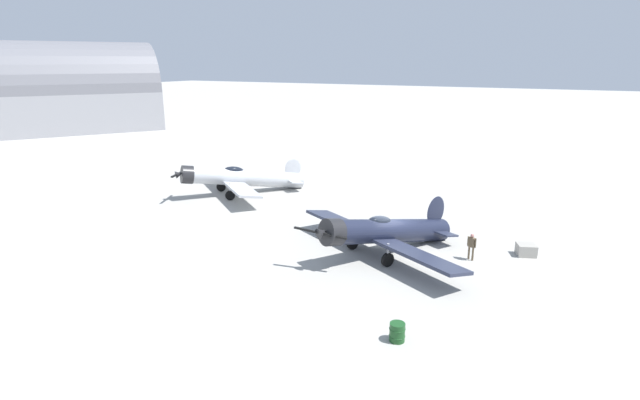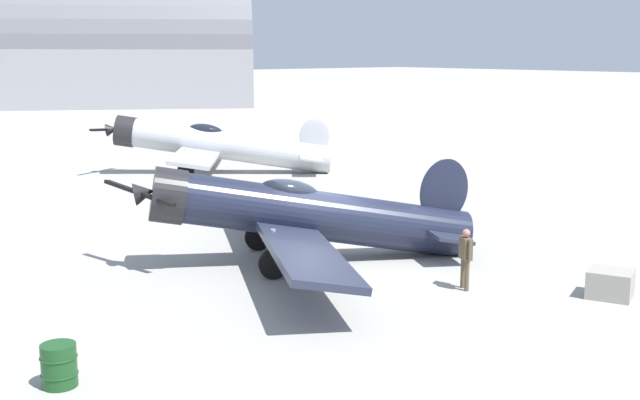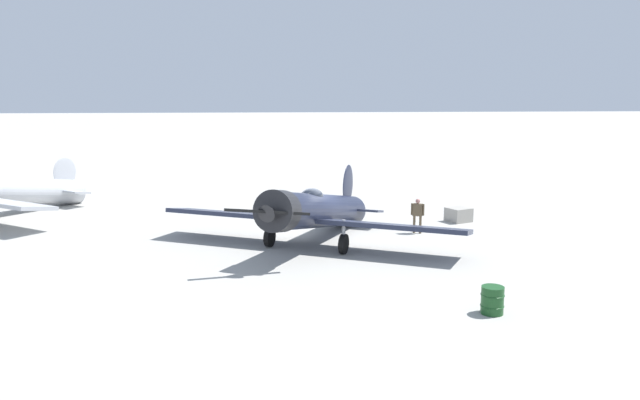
% 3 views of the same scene
% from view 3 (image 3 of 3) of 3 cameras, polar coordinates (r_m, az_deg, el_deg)
% --- Properties ---
extents(ground_plane, '(400.00, 400.00, 0.00)m').
position_cam_3_polar(ground_plane, '(26.28, -0.00, -3.87)').
color(ground_plane, '#A8A59E').
extents(airplane_foreground, '(9.31, 12.22, 3.16)m').
position_cam_3_polar(airplane_foreground, '(25.53, -0.41, -1.10)').
color(airplane_foreground, '#1E2338').
rests_on(airplane_foreground, ground_plane).
extents(ground_crew_mechanic, '(0.39, 0.56, 1.59)m').
position_cam_3_polar(ground_crew_mechanic, '(27.98, 9.08, -1.14)').
color(ground_crew_mechanic, brown).
rests_on(ground_crew_mechanic, ground_plane).
extents(equipment_crate, '(1.31, 1.35, 0.69)m').
position_cam_3_polar(equipment_crate, '(31.05, 12.78, -1.34)').
color(equipment_crate, '#9E998E').
rests_on(equipment_crate, ground_plane).
extents(fuel_drum, '(0.68, 0.68, 0.80)m').
position_cam_3_polar(fuel_drum, '(18.39, 15.76, -8.97)').
color(fuel_drum, '#19471E').
rests_on(fuel_drum, ground_plane).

